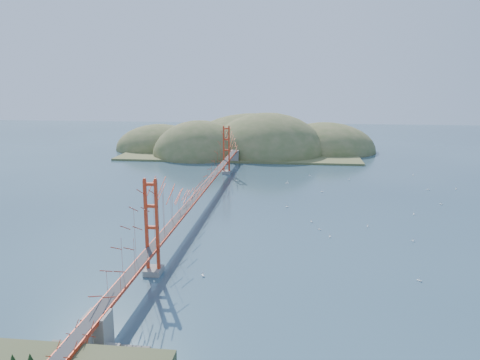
# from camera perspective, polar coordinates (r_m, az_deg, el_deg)

# --- Properties ---
(ground) EXTENTS (320.00, 320.00, 0.00)m
(ground) POSITION_cam_1_polar(r_m,az_deg,el_deg) (85.58, -4.58, -3.23)
(ground) COLOR #294353
(ground) RESTS_ON ground
(bridge) EXTENTS (2.20, 94.40, 12.00)m
(bridge) POSITION_cam_1_polar(r_m,az_deg,el_deg) (84.14, -4.64, 1.40)
(bridge) COLOR gray
(bridge) RESTS_ON ground
(fort) EXTENTS (3.70, 2.30, 1.75)m
(fort) POSITION_cam_1_polar(r_m,az_deg,el_deg) (42.94, -17.34, -19.59)
(fort) COLOR maroon
(fort) RESTS_ON ground
(far_headlands) EXTENTS (84.00, 58.00, 25.00)m
(far_headlands) POSITION_cam_1_polar(r_m,az_deg,el_deg) (151.71, 1.30, 3.69)
(far_headlands) COLOR olive
(far_headlands) RESTS_ON ground
(sailboat_7) EXTENTS (0.54, 0.46, 0.62)m
(sailboat_7) POSITION_cam_1_polar(r_m,az_deg,el_deg) (97.33, 9.96, -1.37)
(sailboat_7) COLOR white
(sailboat_7) RESTS_ON ground
(sailboat_0) EXTENTS (0.44, 0.53, 0.61)m
(sailboat_0) POSITION_cam_1_polar(r_m,az_deg,el_deg) (70.53, 10.89, -6.75)
(sailboat_0) COLOR white
(sailboat_0) RESTS_ON ground
(sailboat_5) EXTENTS (0.52, 0.52, 0.56)m
(sailboat_5) POSITION_cam_1_polar(r_m,az_deg,el_deg) (72.02, 20.33, -6.92)
(sailboat_5) COLOR white
(sailboat_5) RESTS_ON ground
(sailboat_10) EXTENTS (0.64, 0.64, 0.69)m
(sailboat_10) POSITION_cam_1_polar(r_m,az_deg,el_deg) (56.62, -4.55, -11.45)
(sailboat_10) COLOR white
(sailboat_10) RESTS_ON ground
(sailboat_6) EXTENTS (0.58, 0.58, 0.62)m
(sailboat_6) POSITION_cam_1_polar(r_m,az_deg,el_deg) (58.94, 21.01, -11.30)
(sailboat_6) COLOR white
(sailboat_6) RESTS_ON ground
(sailboat_11) EXTENTS (0.62, 0.62, 0.66)m
(sailboat_11) POSITION_cam_1_polar(r_m,az_deg,el_deg) (94.15, 23.31, -2.68)
(sailboat_11) COLOR white
(sailboat_11) RESTS_ON ground
(sailboat_8) EXTENTS (0.50, 0.46, 0.57)m
(sailboat_8) POSITION_cam_1_polar(r_m,az_deg,el_deg) (119.27, 20.36, 0.57)
(sailboat_8) COLOR white
(sailboat_8) RESTS_ON ground
(sailboat_14) EXTENTS (0.49, 0.52, 0.58)m
(sailboat_14) POSITION_cam_1_polar(r_m,az_deg,el_deg) (76.61, 15.29, -5.42)
(sailboat_14) COLOR white
(sailboat_14) RESTS_ON ground
(sailboat_2) EXTENTS (0.53, 0.53, 0.58)m
(sailboat_2) POSITION_cam_1_polar(r_m,az_deg,el_deg) (73.52, 9.65, -5.90)
(sailboat_2) COLOR white
(sailboat_2) RESTS_ON ground
(sailboat_16) EXTENTS (0.64, 0.64, 0.67)m
(sailboat_16) POSITION_cam_1_polar(r_m,az_deg,el_deg) (85.26, 5.74, -3.21)
(sailboat_16) COLOR white
(sailboat_16) RESTS_ON ground
(sailboat_9) EXTENTS (0.57, 0.57, 0.64)m
(sailboat_9) POSITION_cam_1_polar(r_m,az_deg,el_deg) (107.97, 24.82, -0.98)
(sailboat_9) COLOR white
(sailboat_9) RESTS_ON ground
(sailboat_17) EXTENTS (0.62, 0.62, 0.68)m
(sailboat_17) POSITION_cam_1_polar(r_m,az_deg,el_deg) (105.28, 21.94, -1.04)
(sailboat_17) COLOR white
(sailboat_17) RESTS_ON ground
(sailboat_1) EXTENTS (0.59, 0.59, 0.62)m
(sailboat_1) POSITION_cam_1_polar(r_m,az_deg,el_deg) (77.07, 8.72, -5.00)
(sailboat_1) COLOR white
(sailboat_1) RESTS_ON ground
(sailboat_4) EXTENTS (0.47, 0.52, 0.59)m
(sailboat_4) POSITION_cam_1_polar(r_m,az_deg,el_deg) (85.71, 20.42, -3.87)
(sailboat_4) COLOR white
(sailboat_4) RESTS_ON ground
(sailboat_15) EXTENTS (0.61, 0.61, 0.65)m
(sailboat_15) POSITION_cam_1_polar(r_m,az_deg,el_deg) (109.99, 13.15, 0.08)
(sailboat_15) COLOR white
(sailboat_15) RESTS_ON ground
(sailboat_12) EXTENTS (0.54, 0.48, 0.62)m
(sailboat_12) POSITION_cam_1_polar(r_m,az_deg,el_deg) (112.81, 8.51, 0.58)
(sailboat_12) COLOR white
(sailboat_12) RESTS_ON ground
(sailboat_3) EXTENTS (0.66, 0.63, 0.75)m
(sailboat_3) POSITION_cam_1_polar(r_m,az_deg,el_deg) (104.01, 5.77, -0.34)
(sailboat_3) COLOR white
(sailboat_3) RESTS_ON ground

